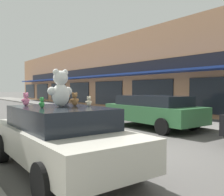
# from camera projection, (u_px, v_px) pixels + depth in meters

# --- Properties ---
(ground_plane) EXTENTS (260.00, 260.00, 0.00)m
(ground_plane) POSITION_uv_depth(u_px,v_px,m) (157.00, 153.00, 6.93)
(ground_plane) COLOR #514F4C
(storefront_row) EXTENTS (11.49, 40.80, 6.07)m
(storefront_row) POSITION_uv_depth(u_px,v_px,m) (133.00, 77.00, 26.23)
(storefront_row) COLOR tan
(storefront_row) RESTS_ON ground_plane
(plush_art_car) EXTENTS (2.04, 4.47, 1.39)m
(plush_art_car) POSITION_uv_depth(u_px,v_px,m) (60.00, 136.00, 5.47)
(plush_art_car) COLOR beige
(plush_art_car) RESTS_ON ground_plane
(teddy_bear_giant) EXTENTS (0.62, 0.40, 0.83)m
(teddy_bear_giant) POSITION_uv_depth(u_px,v_px,m) (61.00, 89.00, 5.51)
(teddy_bear_giant) COLOR white
(teddy_bear_giant) RESTS_ON plush_art_car
(teddy_bear_green) EXTENTS (0.17, 0.14, 0.23)m
(teddy_bear_green) POSITION_uv_depth(u_px,v_px,m) (42.00, 103.00, 5.13)
(teddy_bear_green) COLOR green
(teddy_bear_green) RESTS_ON plush_art_car
(teddy_bear_black) EXTENTS (0.24, 0.24, 0.36)m
(teddy_bear_black) POSITION_uv_depth(u_px,v_px,m) (66.00, 98.00, 6.21)
(teddy_bear_black) COLOR black
(teddy_bear_black) RESTS_ON plush_art_car
(teddy_bear_cream) EXTENTS (0.17, 0.11, 0.23)m
(teddy_bear_cream) POSITION_uv_depth(u_px,v_px,m) (89.00, 101.00, 5.73)
(teddy_bear_cream) COLOR beige
(teddy_bear_cream) RESTS_ON plush_art_car
(teddy_bear_brown) EXTENTS (0.23, 0.14, 0.31)m
(teddy_bear_brown) POSITION_uv_depth(u_px,v_px,m) (75.00, 99.00, 5.83)
(teddy_bear_brown) COLOR olive
(teddy_bear_brown) RESTS_ON plush_art_car
(teddy_bear_pink) EXTENTS (0.24, 0.18, 0.31)m
(teddy_bear_pink) POSITION_uv_depth(u_px,v_px,m) (26.00, 99.00, 5.80)
(teddy_bear_pink) COLOR pink
(teddy_bear_pink) RESTS_ON plush_art_car
(parked_car_far_center) EXTENTS (2.10, 4.68, 1.47)m
(parked_car_far_center) POSITION_uv_depth(u_px,v_px,m) (153.00, 110.00, 11.26)
(parked_car_far_center) COLOR #336B3D
(parked_car_far_center) RESTS_ON ground_plane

